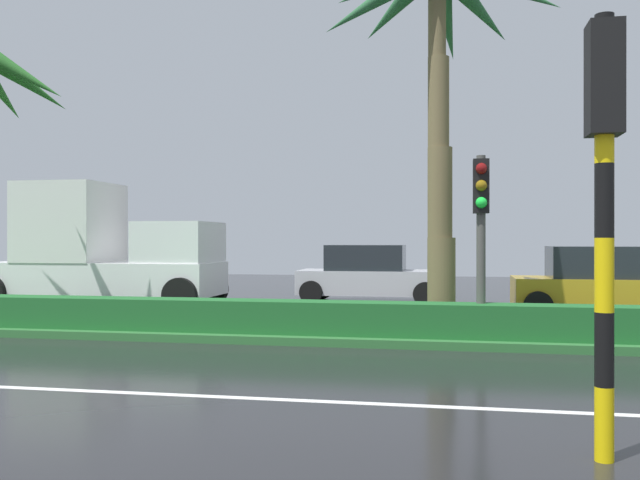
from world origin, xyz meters
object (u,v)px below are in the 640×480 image
(box_truck_lead, at_px, (102,252))
(car_in_traffic_second, at_px, (603,283))
(palm_tree_centre_left, at_px, (437,21))
(traffic_signal_foreground, at_px, (604,154))
(car_in_traffic_leading, at_px, (369,275))
(traffic_signal_median_right, at_px, (481,212))

(box_truck_lead, height_order, car_in_traffic_second, box_truck_lead)
(palm_tree_centre_left, relative_size, traffic_signal_foreground, 2.01)
(traffic_signal_foreground, distance_m, car_in_traffic_second, 11.82)
(car_in_traffic_leading, height_order, car_in_traffic_second, same)
(traffic_signal_foreground, height_order, car_in_traffic_second, traffic_signal_foreground)
(traffic_signal_median_right, bearing_deg, car_in_traffic_second, 58.84)
(box_truck_lead, xyz_separation_m, car_in_traffic_second, (13.13, -0.05, -0.72))
(palm_tree_centre_left, bearing_deg, traffic_signal_foreground, -78.29)
(traffic_signal_foreground, xyz_separation_m, car_in_traffic_second, (2.29, 11.45, -1.80))
(box_truck_lead, distance_m, car_in_traffic_second, 13.15)
(traffic_signal_foreground, relative_size, car_in_traffic_leading, 0.89)
(car_in_traffic_leading, bearing_deg, traffic_signal_median_right, -69.88)
(traffic_signal_foreground, distance_m, box_truck_lead, 15.85)
(box_truck_lead, bearing_deg, traffic_signal_median_right, -26.96)
(palm_tree_centre_left, height_order, traffic_signal_foreground, palm_tree_centre_left)
(palm_tree_centre_left, distance_m, traffic_signal_median_right, 4.07)
(traffic_signal_foreground, bearing_deg, box_truck_lead, -46.70)
(traffic_signal_median_right, relative_size, traffic_signal_foreground, 0.85)
(traffic_signal_median_right, bearing_deg, palm_tree_centre_left, 123.83)
(box_truck_lead, bearing_deg, traffic_signal_foreground, -46.70)
(palm_tree_centre_left, height_order, car_in_traffic_second, palm_tree_centre_left)
(car_in_traffic_leading, relative_size, car_in_traffic_second, 1.00)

